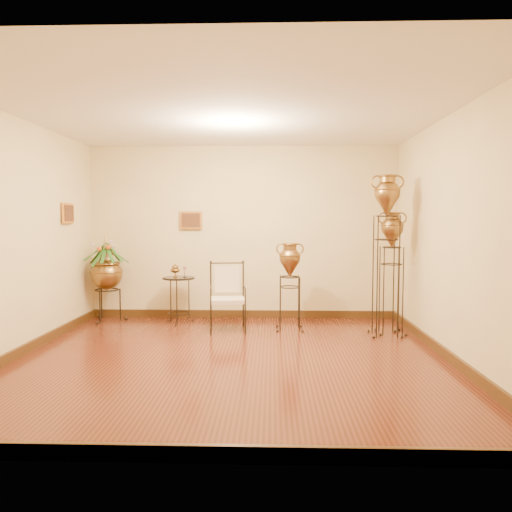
{
  "coord_description": "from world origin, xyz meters",
  "views": [
    {
      "loc": [
        0.47,
        -5.65,
        1.59
      ],
      "look_at": [
        0.25,
        1.3,
        1.1
      ],
      "focal_mm": 35.0,
      "sensor_mm": 36.0,
      "label": 1
    }
  ],
  "objects_px": {
    "amphora_mid": "(391,272)",
    "planter_urn": "(106,270)",
    "amphora_tall": "(386,253)",
    "side_table": "(179,299)",
    "armchair": "(228,297)"
  },
  "relations": [
    {
      "from": "armchair",
      "to": "side_table",
      "type": "xyz_separation_m",
      "value": [
        -0.82,
        0.59,
        -0.12
      ]
    },
    {
      "from": "side_table",
      "to": "amphora_mid",
      "type": "bearing_deg",
      "value": -11.91
    },
    {
      "from": "amphora_tall",
      "to": "amphora_mid",
      "type": "relative_size",
      "value": 1.29
    },
    {
      "from": "planter_urn",
      "to": "armchair",
      "type": "height_order",
      "value": "planter_urn"
    },
    {
      "from": "planter_urn",
      "to": "side_table",
      "type": "xyz_separation_m",
      "value": [
        1.17,
        -0.11,
        -0.44
      ]
    },
    {
      "from": "armchair",
      "to": "side_table",
      "type": "bearing_deg",
      "value": 137.58
    },
    {
      "from": "amphora_mid",
      "to": "planter_urn",
      "type": "relative_size",
      "value": 1.2
    },
    {
      "from": "amphora_mid",
      "to": "planter_urn",
      "type": "height_order",
      "value": "amphora_mid"
    },
    {
      "from": "planter_urn",
      "to": "side_table",
      "type": "relative_size",
      "value": 1.6
    },
    {
      "from": "planter_urn",
      "to": "armchair",
      "type": "xyz_separation_m",
      "value": [
        1.99,
        -0.69,
        -0.31
      ]
    },
    {
      "from": "amphora_mid",
      "to": "side_table",
      "type": "distance_m",
      "value": 3.24
    },
    {
      "from": "amphora_tall",
      "to": "armchair",
      "type": "bearing_deg",
      "value": 174.96
    },
    {
      "from": "amphora_mid",
      "to": "armchair",
      "type": "height_order",
      "value": "amphora_mid"
    },
    {
      "from": "armchair",
      "to": "side_table",
      "type": "relative_size",
      "value": 1.09
    },
    {
      "from": "amphora_tall",
      "to": "side_table",
      "type": "distance_m",
      "value": 3.22
    }
  ]
}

